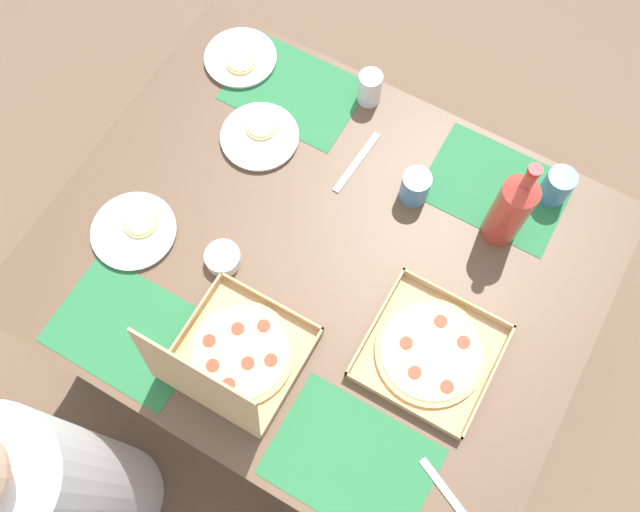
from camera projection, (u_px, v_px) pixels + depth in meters
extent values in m
plane|color=brown|center=(320.00, 331.00, 2.36)|extent=(6.00, 6.00, 0.00)
cylinder|color=#3F3328|center=(571.00, 267.00, 2.07)|extent=(0.07, 0.07, 0.70)
cylinder|color=#3F3328|center=(232.00, 100.00, 2.30)|extent=(0.07, 0.07, 0.70)
cylinder|color=#3F3328|center=(58.00, 338.00, 1.99)|extent=(0.07, 0.07, 0.70)
cube|color=brown|center=(320.00, 258.00, 1.69)|extent=(1.37, 1.10, 0.03)
cube|color=#236638|center=(496.00, 188.00, 1.75)|extent=(0.36, 0.26, 0.00)
cube|color=#236638|center=(294.00, 91.00, 1.86)|extent=(0.36, 0.26, 0.00)
cube|color=#236638|center=(352.00, 461.00, 1.49)|extent=(0.36, 0.26, 0.00)
cube|color=#236638|center=(128.00, 330.00, 1.61)|extent=(0.36, 0.26, 0.00)
cube|color=tan|center=(241.00, 354.00, 1.58)|extent=(0.29, 0.29, 0.01)
cube|color=tan|center=(292.00, 382.00, 1.54)|extent=(0.01, 0.29, 0.03)
cube|color=tan|center=(190.00, 323.00, 1.59)|extent=(0.01, 0.29, 0.03)
cube|color=tan|center=(272.00, 302.00, 1.61)|extent=(0.29, 0.01, 0.03)
cube|color=tan|center=(207.00, 405.00, 1.52)|extent=(0.29, 0.01, 0.03)
cylinder|color=#E0B76B|center=(241.00, 353.00, 1.57)|extent=(0.26, 0.26, 0.01)
cylinder|color=#EFD67F|center=(240.00, 352.00, 1.57)|extent=(0.23, 0.23, 0.00)
cylinder|color=red|center=(209.00, 341.00, 1.57)|extent=(0.03, 0.03, 0.00)
cylinder|color=red|center=(213.00, 365.00, 1.55)|extent=(0.03, 0.03, 0.00)
cylinder|color=red|center=(229.00, 384.00, 1.53)|extent=(0.03, 0.03, 0.00)
cylinder|color=red|center=(248.00, 363.00, 1.55)|extent=(0.03, 0.03, 0.00)
cylinder|color=red|center=(271.00, 360.00, 1.56)|extent=(0.03, 0.03, 0.00)
cylinder|color=red|center=(264.00, 326.00, 1.59)|extent=(0.03, 0.03, 0.00)
cylinder|color=red|center=(238.00, 329.00, 1.58)|extent=(0.03, 0.03, 0.00)
cube|color=tan|center=(199.00, 387.00, 1.38)|extent=(0.29, 0.04, 0.29)
cube|color=tan|center=(430.00, 353.00, 1.58)|extent=(0.30, 0.30, 0.01)
cube|color=tan|center=(488.00, 382.00, 1.54)|extent=(0.01, 0.30, 0.03)
cube|color=tan|center=(375.00, 321.00, 1.59)|extent=(0.01, 0.30, 0.03)
cube|color=tan|center=(457.00, 299.00, 1.61)|extent=(0.30, 0.01, 0.03)
cube|color=tan|center=(402.00, 406.00, 1.52)|extent=(0.30, 0.01, 0.03)
cylinder|color=#E0B76B|center=(430.00, 352.00, 1.57)|extent=(0.27, 0.27, 0.01)
cylinder|color=#EFD67F|center=(431.00, 351.00, 1.57)|extent=(0.24, 0.24, 0.00)
cylinder|color=red|center=(406.00, 343.00, 1.57)|extent=(0.03, 0.03, 0.00)
cylinder|color=red|center=(415.00, 372.00, 1.54)|extent=(0.03, 0.03, 0.00)
cylinder|color=red|center=(447.00, 387.00, 1.53)|extent=(0.03, 0.03, 0.00)
cylinder|color=red|center=(464.00, 342.00, 1.57)|extent=(0.03, 0.03, 0.00)
cylinder|color=red|center=(441.00, 321.00, 1.59)|extent=(0.03, 0.03, 0.00)
cylinder|color=white|center=(134.00, 232.00, 1.70)|extent=(0.21, 0.21, 0.01)
cylinder|color=white|center=(134.00, 231.00, 1.69)|extent=(0.22, 0.22, 0.01)
cylinder|color=#E0B76B|center=(141.00, 223.00, 1.69)|extent=(0.09, 0.09, 0.01)
cylinder|color=#EFD67F|center=(140.00, 222.00, 1.68)|extent=(0.08, 0.08, 0.00)
cylinder|color=white|center=(260.00, 138.00, 1.80)|extent=(0.21, 0.21, 0.01)
cylinder|color=white|center=(260.00, 136.00, 1.79)|extent=(0.21, 0.21, 0.01)
cylinder|color=#E0B76B|center=(261.00, 127.00, 1.79)|extent=(0.09, 0.09, 0.01)
cylinder|color=#EFD67F|center=(261.00, 125.00, 1.79)|extent=(0.07, 0.07, 0.00)
cylinder|color=white|center=(241.00, 59.00, 1.89)|extent=(0.20, 0.20, 0.01)
cylinder|color=white|center=(240.00, 57.00, 1.89)|extent=(0.21, 0.21, 0.01)
cylinder|color=#E0B76B|center=(241.00, 63.00, 1.87)|extent=(0.08, 0.08, 0.01)
cylinder|color=#EFD67F|center=(241.00, 61.00, 1.87)|extent=(0.07, 0.07, 0.00)
cylinder|color=#B2382D|center=(509.00, 212.00, 1.60)|extent=(0.09, 0.09, 0.22)
cone|color=#B2382D|center=(524.00, 188.00, 1.48)|extent=(0.09, 0.09, 0.04)
cylinder|color=#B2382D|center=(530.00, 178.00, 1.44)|extent=(0.03, 0.03, 0.06)
cylinder|color=red|center=(535.00, 170.00, 1.41)|extent=(0.03, 0.03, 0.01)
cylinder|color=teal|center=(415.00, 187.00, 1.69)|extent=(0.07, 0.07, 0.10)
cylinder|color=silver|center=(370.00, 88.00, 1.80)|extent=(0.06, 0.06, 0.10)
cylinder|color=teal|center=(557.00, 186.00, 1.69)|extent=(0.07, 0.07, 0.10)
cylinder|color=white|center=(223.00, 258.00, 1.65)|extent=(0.09, 0.09, 0.04)
cube|color=#B7B7BC|center=(357.00, 162.00, 1.77)|extent=(0.03, 0.21, 0.00)
cube|color=#B7B7BC|center=(452.00, 500.00, 1.46)|extent=(0.20, 0.10, 0.00)
cylinder|color=white|center=(64.00, 490.00, 1.73)|extent=(0.32, 0.32, 0.91)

